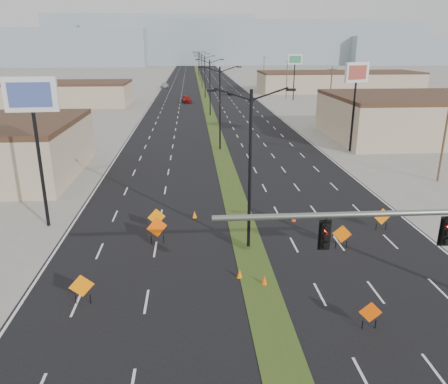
{
  "coord_description": "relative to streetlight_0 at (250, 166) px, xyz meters",
  "views": [
    {
      "loc": [
        -3.49,
        -13.5,
        12.4
      ],
      "look_at": [
        -1.46,
        13.72,
        3.2
      ],
      "focal_mm": 35.0,
      "sensor_mm": 36.0,
      "label": 1
    }
  ],
  "objects": [
    {
      "name": "construction_sign_3",
      "position": [
        5.9,
        -0.7,
        -4.47
      ],
      "size": [
        1.19,
        0.31,
        1.61
      ],
      "rotation": [
        0.0,
        0.0,
        -0.23
      ],
      "color": "#FC6605",
      "rests_on": "ground"
    },
    {
      "name": "building_se_far",
      "position": [
        38.0,
        98.0,
        -2.92
      ],
      "size": [
        44.0,
        16.0,
        5.0
      ],
      "primitive_type": "cube",
      "color": "tan",
      "rests_on": "ground"
    },
    {
      "name": "streetlight_3",
      "position": [
        0.0,
        84.0,
        0.0
      ],
      "size": [
        5.15,
        0.24,
        10.02
      ],
      "color": "black",
      "rests_on": "ground"
    },
    {
      "name": "median_strip",
      "position": [
        0.0,
        88.0,
        -5.42
      ],
      "size": [
        2.0,
        400.0,
        0.04
      ],
      "primitive_type": "cube",
      "color": "#2E4C1B",
      "rests_on": "ground"
    },
    {
      "name": "car_mid",
      "position": [
        6.78,
        91.29,
        -4.78
      ],
      "size": [
        1.88,
        4.05,
        1.29
      ],
      "primitive_type": "imported",
      "rotation": [
        0.0,
        0.0,
        -0.14
      ],
      "color": "black",
      "rests_on": "ground"
    },
    {
      "name": "pole_sign_west",
      "position": [
        -14.0,
        4.53,
        3.19
      ],
      "size": [
        3.43,
        0.61,
        10.47
      ],
      "rotation": [
        0.0,
        0.0,
        0.07
      ],
      "color": "black",
      "rests_on": "ground"
    },
    {
      "name": "ground",
      "position": [
        0.0,
        -12.0,
        -5.42
      ],
      "size": [
        600.0,
        600.0,
        0.0
      ],
      "primitive_type": "plane",
      "color": "gray",
      "rests_on": "ground"
    },
    {
      "name": "utility_pole_0",
      "position": [
        20.0,
        13.0,
        -0.74
      ],
      "size": [
        1.6,
        0.2,
        9.0
      ],
      "color": "#4C3823",
      "rests_on": "ground"
    },
    {
      "name": "pole_sign_east_near",
      "position": [
        15.9,
        25.84,
        3.25
      ],
      "size": [
        3.28,
        1.72,
        10.54
      ],
      "rotation": [
        0.0,
        0.0,
        0.42
      ],
      "color": "black",
      "rests_on": "ground"
    },
    {
      "name": "mesa_center",
      "position": [
        40.0,
        288.0,
        8.58
      ],
      "size": [
        220.0,
        50.0,
        28.0
      ],
      "primitive_type": "cube",
      "color": "#889BA9",
      "rests_on": "ground"
    },
    {
      "name": "construction_sign_0",
      "position": [
        -9.15,
        -5.93,
        -4.45
      ],
      "size": [
        1.2,
        0.35,
        1.64
      ],
      "rotation": [
        0.0,
        0.0,
        0.25
      ],
      "color": "orange",
      "rests_on": "ground"
    },
    {
      "name": "construction_sign_1",
      "position": [
        -5.91,
        0.96,
        -4.33
      ],
      "size": [
        1.29,
        0.56,
        1.84
      ],
      "rotation": [
        0.0,
        0.0,
        0.39
      ],
      "color": "#F75305",
      "rests_on": "ground"
    },
    {
      "name": "utility_pole_1",
      "position": [
        20.0,
        48.0,
        -0.74
      ],
      "size": [
        1.6,
        0.2,
        9.0
      ],
      "color": "#4C3823",
      "rests_on": "ground"
    },
    {
      "name": "construction_sign_5",
      "position": [
        9.69,
        2.0,
        -4.46
      ],
      "size": [
        1.22,
        0.11,
        1.62
      ],
      "rotation": [
        0.0,
        0.0,
        0.06
      ],
      "color": "orange",
      "rests_on": "ground"
    },
    {
      "name": "car_far",
      "position": [
        -11.5,
        112.36,
        -4.72
      ],
      "size": [
        2.48,
        4.99,
        1.39
      ],
      "primitive_type": "imported",
      "rotation": [
        0.0,
        0.0,
        -0.11
      ],
      "color": "#9EA3A7",
      "rests_on": "ground"
    },
    {
      "name": "construction_sign_2",
      "position": [
        -6.09,
        3.04,
        -4.45
      ],
      "size": [
        1.22,
        0.27,
        1.65
      ],
      "rotation": [
        0.0,
        0.0,
        0.19
      ],
      "color": "orange",
      "rests_on": "ground"
    },
    {
      "name": "streetlight_2",
      "position": [
        0.0,
        56.0,
        0.0
      ],
      "size": [
        5.15,
        0.24,
        10.02
      ],
      "color": "black",
      "rests_on": "ground"
    },
    {
      "name": "pole_sign_east_far",
      "position": [
        20.71,
        78.25,
        3.15
      ],
      "size": [
        3.4,
        0.4,
        10.43
      ],
      "rotation": [
        0.0,
        0.0,
        0.0
      ],
      "color": "black",
      "rests_on": "ground"
    },
    {
      "name": "mesa_backdrop",
      "position": [
        -30.0,
        308.0,
        10.58
      ],
      "size": [
        140.0,
        50.0,
        32.0
      ],
      "primitive_type": "cube",
      "color": "#889BA9",
      "rests_on": "ground"
    },
    {
      "name": "utility_pole_3",
      "position": [
        20.0,
        118.0,
        -0.74
      ],
      "size": [
        1.6,
        0.2,
        9.0
      ],
      "color": "#4C3823",
      "rests_on": "ground"
    },
    {
      "name": "streetlight_1",
      "position": [
        0.0,
        28.0,
        0.0
      ],
      "size": [
        5.15,
        0.24,
        10.02
      ],
      "color": "black",
      "rests_on": "ground"
    },
    {
      "name": "road_surface",
      "position": [
        0.0,
        88.0,
        -5.42
      ],
      "size": [
        25.0,
        400.0,
        0.02
      ],
      "primitive_type": "cube",
      "color": "black",
      "rests_on": "ground"
    },
    {
      "name": "building_sw_far",
      "position": [
        -32.0,
        73.0,
        -3.17
      ],
      "size": [
        30.0,
        14.0,
        4.5
      ],
      "primitive_type": "cube",
      "color": "tan",
      "rests_on": "ground"
    },
    {
      "name": "streetlight_4",
      "position": [
        0.0,
        112.0,
        0.0
      ],
      "size": [
        5.15,
        0.24,
        10.02
      ],
      "color": "black",
      "rests_on": "ground"
    },
    {
      "name": "car_left",
      "position": [
        -4.5,
        75.62,
        -4.65
      ],
      "size": [
        2.38,
        4.72,
        1.54
      ],
      "primitive_type": "imported",
      "rotation": [
        0.0,
        0.0,
        0.13
      ],
      "color": "maroon",
      "rests_on": "ground"
    },
    {
      "name": "cone_0",
      "position": [
        0.26,
        -4.79,
        -5.14
      ],
      "size": [
        0.37,
        0.37,
        0.55
      ],
      "primitive_type": "cone",
      "rotation": [
        0.0,
        0.0,
        -0.13
      ],
      "color": "#FF5705",
      "rests_on": "ground"
    },
    {
      "name": "cone_2",
      "position": [
        3.89,
        4.0,
        -5.11
      ],
      "size": [
        0.46,
        0.46,
        0.61
      ],
      "primitive_type": "cone",
      "rotation": [
        0.0,
        0.0,
        -0.33
      ],
      "color": "#FF3305",
      "rests_on": "ground"
    },
    {
      "name": "cone_1",
      "position": [
        -1.01,
        -3.96,
        -5.14
      ],
      "size": [
        0.34,
        0.34,
        0.55
      ],
      "primitive_type": "cone",
      "rotation": [
        0.0,
        0.0,
        -0.01
      ],
      "color": "orange",
      "rests_on": "ground"
    },
    {
      "name": "cone_3",
      "position": [
        -3.43,
        5.23,
        -5.13
      ],
      "size": [
        0.41,
        0.41,
        0.57
      ],
      "primitive_type": "cone",
      "rotation": [
        0.0,
        0.0,
        -0.22
      ],
      "color": "orange",
      "rests_on": "ground"
    },
    {
      "name": "utility_pole_2",
      "position": [
        20.0,
        83.0,
        -0.74
      ],
      "size": [
        1.6,
        0.2,
        9.0
      ],
      "color": "#4C3823",
      "rests_on": "ground"
    },
    {
      "name": "construction_sign_4",
      "position": [
        4.43,
        -9.0,
        -4.6
      ],
      "size": [
        1.06,
        0.16,
        1.41
      ],
      "rotation": [
        0.0,
        0.0,
        -0.11
      ],
      "color": "#E04A04",
      "rests_on": "ground"
    },
    {
      "name": "streetlight_5",
      "position": [
        0.0,
        140.0,
        0.0
      ],
      "size": [
        5.15,
        0.24,
        10.02
      ],
      "color": "black",
      "rests_on": "ground"
    },
    {
      "name": "streetlight_6",
      "position": [
        0.0,
        168.0,
        0.0
      ],
      "size": [
        5.15,
        0.24,
        10.02
      ],
      "color": "black",
      "rests_on": "ground"
    },
    {
      "name": "streetlight_0",
      "position": [
        0.0,
        0.0,
        0.0
      ],
      "size": [
        5.15,
        0.24,
        10.02
      ],
      "color": "black",
      "rests_on": "ground"
    },
    {
      "name": "mesa_west",
      "position": [
        -120.0,
        268.0,
        5.58
      ],
      "size": [
        180.0,
        50.0,
        22.0
      ],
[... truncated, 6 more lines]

